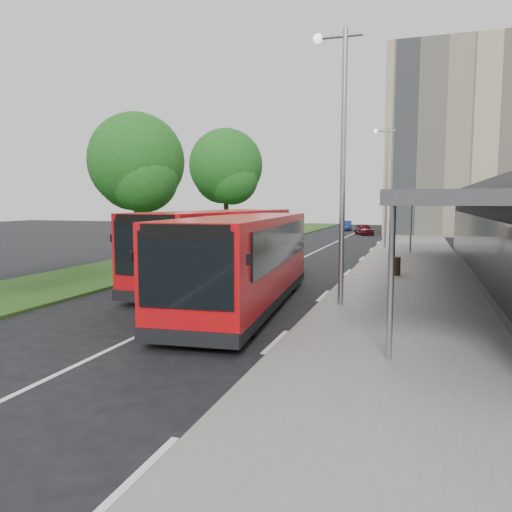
% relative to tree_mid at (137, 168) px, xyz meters
% --- Properties ---
extents(ground, '(120.00, 120.00, 0.00)m').
position_rel_tree_mid_xyz_m(ground, '(7.01, -9.05, -4.92)').
color(ground, black).
rests_on(ground, ground).
extents(pavement, '(5.00, 80.00, 0.15)m').
position_rel_tree_mid_xyz_m(pavement, '(13.01, 10.95, -4.84)').
color(pavement, slate).
rests_on(pavement, ground).
extents(grass_verge, '(5.00, 80.00, 0.10)m').
position_rel_tree_mid_xyz_m(grass_verge, '(0.01, 10.95, -4.87)').
color(grass_verge, '#1E4014').
rests_on(grass_verge, ground).
extents(lane_centre_line, '(0.12, 70.00, 0.01)m').
position_rel_tree_mid_xyz_m(lane_centre_line, '(7.01, 5.95, -4.91)').
color(lane_centre_line, silver).
rests_on(lane_centre_line, ground).
extents(kerb_dashes, '(0.12, 56.00, 0.01)m').
position_rel_tree_mid_xyz_m(kerb_dashes, '(10.31, 9.95, -4.91)').
color(kerb_dashes, silver).
rests_on(kerb_dashes, ground).
extents(office_block, '(22.00, 12.00, 18.00)m').
position_rel_tree_mid_xyz_m(office_block, '(21.01, 32.95, 4.08)').
color(office_block, '#C2AF89').
rests_on(office_block, ground).
extents(tree_mid, '(4.74, 4.74, 7.62)m').
position_rel_tree_mid_xyz_m(tree_mid, '(0.00, 0.00, 0.00)').
color(tree_mid, '#392216').
rests_on(tree_mid, ground).
extents(tree_far, '(5.28, 5.28, 8.49)m').
position_rel_tree_mid_xyz_m(tree_far, '(-0.00, 12.00, 0.56)').
color(tree_far, '#392216').
rests_on(tree_far, ground).
extents(lamp_post_near, '(1.44, 0.28, 8.00)m').
position_rel_tree_mid_xyz_m(lamp_post_near, '(11.13, -7.05, -0.20)').
color(lamp_post_near, gray).
rests_on(lamp_post_near, pavement).
extents(lamp_post_far, '(1.44, 0.28, 8.00)m').
position_rel_tree_mid_xyz_m(lamp_post_far, '(11.13, 12.95, -0.20)').
color(lamp_post_far, gray).
rests_on(lamp_post_far, pavement).
extents(bus_main, '(3.36, 10.07, 2.80)m').
position_rel_tree_mid_xyz_m(bus_main, '(8.38, -7.74, -3.48)').
color(bus_main, '#AE0D09').
rests_on(bus_main, ground).
extents(bus_second, '(3.21, 10.34, 2.89)m').
position_rel_tree_mid_xyz_m(bus_second, '(6.02, -3.94, -3.44)').
color(bus_second, '#AE0D09').
rests_on(bus_second, ground).
extents(litter_bin, '(0.56, 0.56, 0.77)m').
position_rel_tree_mid_xyz_m(litter_bin, '(12.49, -0.15, -4.38)').
color(litter_bin, '#382616').
rests_on(litter_bin, pavement).
extents(bollard, '(0.18, 0.18, 1.06)m').
position_rel_tree_mid_xyz_m(bollard, '(12.02, 8.17, -4.24)').
color(bollard, yellow).
rests_on(bollard, pavement).
extents(car_near, '(2.43, 3.53, 1.12)m').
position_rel_tree_mid_xyz_m(car_near, '(8.23, 28.01, -4.36)').
color(car_near, '#4E0B14').
rests_on(car_near, ground).
extents(car_far, '(1.40, 3.43, 1.11)m').
position_rel_tree_mid_xyz_m(car_far, '(5.47, 35.32, -4.36)').
color(car_far, navy).
rests_on(car_far, ground).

